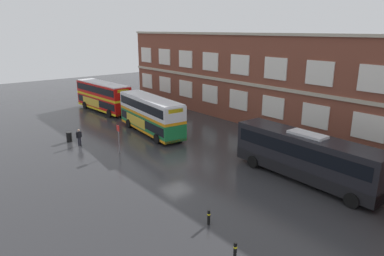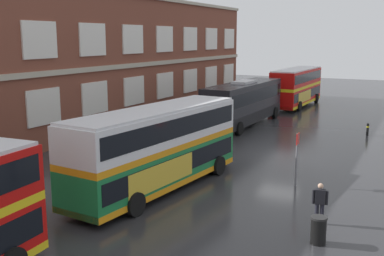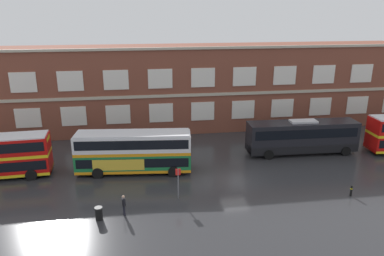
% 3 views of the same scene
% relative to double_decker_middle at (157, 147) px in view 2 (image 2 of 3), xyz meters
% --- Properties ---
extents(ground_plane, '(120.00, 120.00, 0.00)m').
position_rel_double_decker_middle_xyz_m(ground_plane, '(9.31, -1.42, -2.15)').
color(ground_plane, '#2B2B2D').
extents(brick_terminal_building, '(57.45, 8.19, 10.93)m').
position_rel_double_decker_middle_xyz_m(brick_terminal_building, '(8.63, 14.55, 3.17)').
color(brick_terminal_building, brown).
rests_on(brick_terminal_building, ground).
extents(double_decker_middle, '(11.20, 3.67, 4.07)m').
position_rel_double_decker_middle_xyz_m(double_decker_middle, '(0.00, 0.00, 0.00)').
color(double_decker_middle, '#197038').
rests_on(double_decker_middle, ground).
extents(double_decker_far, '(11.07, 3.10, 4.07)m').
position_rel_double_decker_middle_xyz_m(double_decker_far, '(31.28, 1.15, 0.00)').
color(double_decker_far, red).
rests_on(double_decker_far, ground).
extents(touring_coach, '(12.06, 3.11, 3.80)m').
position_rel_double_decker_middle_xyz_m(touring_coach, '(18.22, 2.33, -0.24)').
color(touring_coach, black).
rests_on(touring_coach, ground).
extents(waiting_passenger, '(0.30, 0.64, 1.70)m').
position_rel_double_decker_middle_xyz_m(waiting_passenger, '(-0.79, -8.01, -1.22)').
color(waiting_passenger, black).
rests_on(waiting_passenger, ground).
extents(bus_stand_flag, '(0.44, 0.10, 2.70)m').
position_rel_double_decker_middle_xyz_m(bus_stand_flag, '(3.68, -5.91, -0.51)').
color(bus_stand_flag, slate).
rests_on(bus_stand_flag, ground).
extents(station_litter_bin, '(0.60, 0.60, 1.03)m').
position_rel_double_decker_middle_xyz_m(station_litter_bin, '(-2.67, -8.36, -1.63)').
color(station_litter_bin, black).
rests_on(station_litter_bin, ground).
extents(safety_bollard_east, '(0.19, 0.19, 0.95)m').
position_rel_double_decker_middle_xyz_m(safety_bollard_east, '(18.34, -7.68, -1.66)').
color(safety_bollard_east, black).
rests_on(safety_bollard_east, ground).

